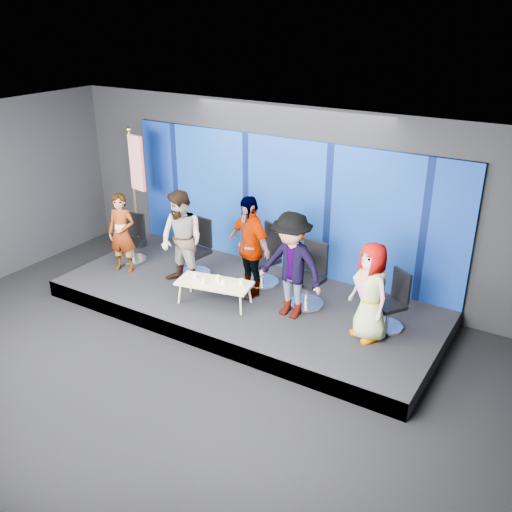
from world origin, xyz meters
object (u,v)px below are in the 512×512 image
(chair_b, at_px, (196,257))
(coffee_table, at_px, (214,284))
(panelist_c, at_px, (249,246))
(chair_d, at_px, (309,285))
(panelist_b, at_px, (182,240))
(mug_c, at_px, (218,278))
(mug_e, at_px, (241,281))
(chair_e, at_px, (390,310))
(mug_a, at_px, (195,276))
(panelist_e, at_px, (371,292))
(mug_d, at_px, (223,282))
(panelist_d, at_px, (291,266))
(panelist_a, at_px, (122,233))
(chair_a, at_px, (134,245))
(chair_c, at_px, (265,265))
(flag_stand, at_px, (137,186))
(mug_b, at_px, (203,281))

(chair_b, xyz_separation_m, coffee_table, (0.98, -0.77, 0.00))
(panelist_c, xyz_separation_m, chair_d, (1.10, 0.20, -0.56))
(panelist_b, distance_m, mug_c, 1.04)
(panelist_c, bearing_deg, mug_e, -54.13)
(chair_e, bearing_deg, mug_a, -132.28)
(panelist_e, distance_m, mug_d, 2.58)
(panelist_b, relative_size, panelist_d, 0.99)
(panelist_a, bearing_deg, mug_e, -13.89)
(chair_d, relative_size, mug_e, 12.22)
(panelist_c, bearing_deg, panelist_d, 4.55)
(chair_a, height_order, panelist_b, panelist_b)
(chair_c, relative_size, panelist_c, 0.62)
(chair_e, xyz_separation_m, panelist_e, (-0.20, -0.46, 0.48))
(mug_a, bearing_deg, coffee_table, 6.90)
(chair_b, xyz_separation_m, mug_d, (1.16, -0.75, 0.08))
(panelist_d, xyz_separation_m, mug_d, (-1.15, -0.30, -0.47))
(chair_d, bearing_deg, panelist_b, -161.22)
(flag_stand, bearing_deg, panelist_e, 2.86)
(chair_c, bearing_deg, chair_d, 5.34)
(chair_e, height_order, mug_d, chair_e)
(chair_a, distance_m, panelist_b, 1.74)
(chair_c, relative_size, panelist_d, 0.63)
(chair_a, relative_size, mug_b, 10.33)
(coffee_table, bearing_deg, flag_stand, 156.42)
(chair_c, bearing_deg, panelist_e, 2.82)
(chair_b, height_order, chair_d, chair_d)
(panelist_c, relative_size, mug_d, 20.78)
(chair_c, height_order, chair_e, chair_c)
(panelist_b, bearing_deg, panelist_d, 9.28)
(panelist_d, bearing_deg, mug_c, -163.97)
(mug_c, bearing_deg, panelist_c, 60.65)
(chair_a, bearing_deg, panelist_c, -14.62)
(chair_e, bearing_deg, panelist_b, -138.82)
(panelist_c, height_order, mug_d, panelist_c)
(mug_c, relative_size, mug_e, 1.07)
(chair_c, height_order, mug_c, chair_c)
(panelist_d, height_order, panelist_e, panelist_d)
(panelist_c, relative_size, chair_d, 1.64)
(chair_c, height_order, panelist_e, panelist_e)
(panelist_a, height_order, chair_c, panelist_a)
(panelist_b, bearing_deg, panelist_e, 9.00)
(chair_c, bearing_deg, panelist_b, -123.93)
(panelist_e, relative_size, mug_c, 16.23)
(chair_c, distance_m, panelist_e, 2.53)
(mug_b, bearing_deg, panelist_e, 9.45)
(flag_stand, bearing_deg, chair_b, -1.86)
(panelist_d, distance_m, mug_d, 1.28)
(chair_e, bearing_deg, panelist_e, -79.80)
(chair_c, distance_m, mug_c, 1.11)
(chair_b, relative_size, chair_d, 0.99)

